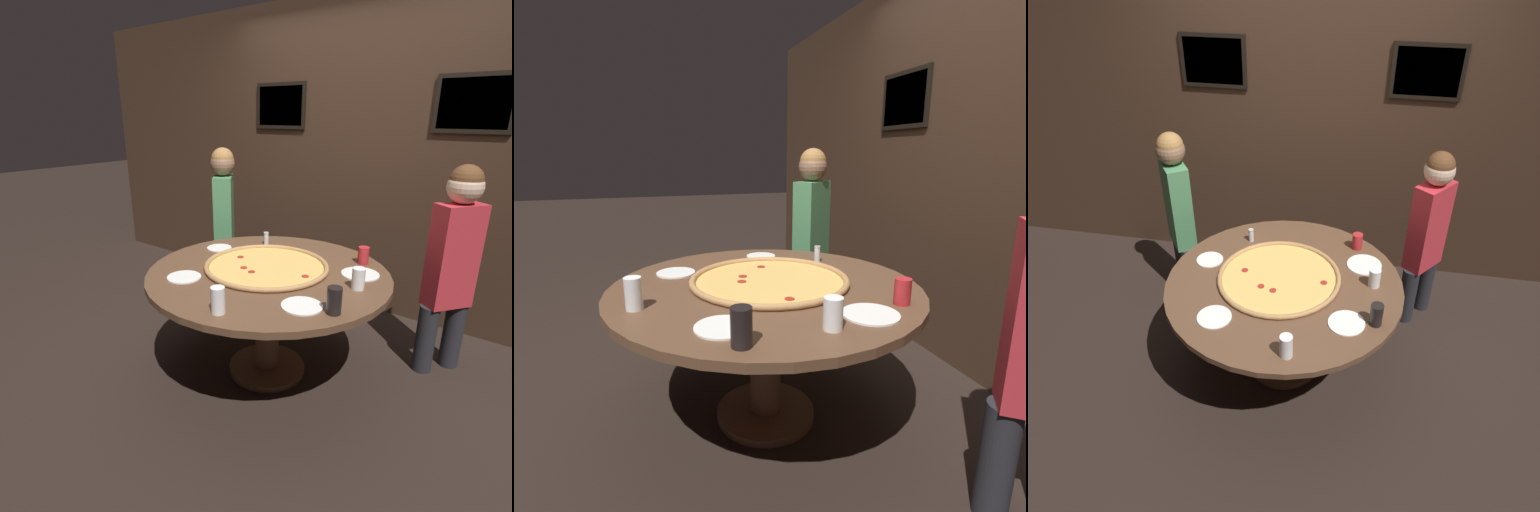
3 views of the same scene
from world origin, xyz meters
The scene contains 15 objects.
ground_plane centered at (0.00, 0.00, 0.00)m, with size 24.00×24.00×0.00m, color black.
back_wall centered at (0.00, 1.37, 1.30)m, with size 6.40×0.08×2.60m.
dining_table centered at (0.00, 0.00, 0.60)m, with size 1.53×1.53×0.74m.
giant_pizza centered at (-0.04, 0.04, 0.75)m, with size 0.81×0.81×0.03m.
drink_cup_near_left centered at (0.43, 0.48, 0.80)m, with size 0.07×0.07×0.12m, color #B22328.
drink_cup_beside_pizza centered at (0.13, -0.62, 0.81)m, with size 0.07×0.07×0.14m, color white.
drink_cup_far_left centered at (0.59, -0.28, 0.81)m, with size 0.08×0.08×0.14m, color black.
drink_cup_far_right centered at (0.57, 0.08, 0.80)m, with size 0.07×0.07×0.13m, color white.
white_plate_right_side centered at (-0.34, -0.40, 0.74)m, with size 0.21×0.21×0.01m, color white.
white_plate_near_front centered at (-0.55, 0.15, 0.74)m, with size 0.18×0.18×0.01m, color white.
white_plate_beside_cup centered at (0.43, -0.31, 0.74)m, with size 0.22×0.22×0.01m, color white.
white_plate_far_back centered at (0.50, 0.29, 0.74)m, with size 0.23×0.23×0.01m, color white.
condiment_shaker centered at (-0.32, 0.43, 0.79)m, with size 0.04×0.04×0.10m.
diner_side_right centered at (-0.96, 0.69, 0.80)m, with size 0.31×0.36×1.41m.
diner_side_left centered at (0.93, 0.73, 0.80)m, with size 0.32×0.35×1.40m.
Camera 1 is at (1.35, -1.94, 1.68)m, focal length 28.00 mm.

